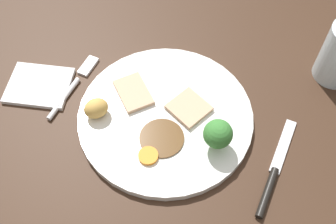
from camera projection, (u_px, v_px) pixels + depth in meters
dining_table at (164, 128)px, 70.99cm from camera, size 120.00×84.00×3.60cm
dinner_plate at (168, 117)px, 69.17cm from camera, size 29.58×29.58×1.40cm
gravy_pool at (162, 138)px, 66.00cm from camera, size 7.29×7.29×0.30cm
meat_slice_main at (133, 92)px, 70.68cm from camera, size 8.72×8.57×0.80cm
meat_slice_under at (189, 108)px, 68.92cm from camera, size 7.94×7.83×0.80cm
roast_potato_left at (96, 108)px, 67.27cm from camera, size 5.22×5.27×3.46cm
carrot_coin_front at (148, 156)px, 64.06cm from camera, size 3.18×3.18×0.62cm
broccoli_floret at (218, 134)px, 62.61cm from camera, size 4.65×4.65×5.85cm
fork at (74, 85)px, 73.38cm from camera, size 2.19×15.30×0.90cm
knife at (273, 175)px, 63.68cm from camera, size 2.17×18.54×1.20cm
folded_napkin at (39, 85)px, 73.26cm from camera, size 12.92×11.49×0.80cm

